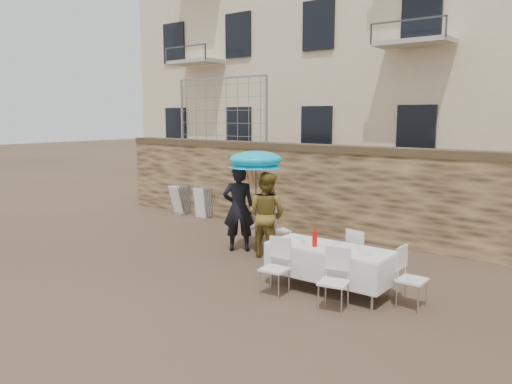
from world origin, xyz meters
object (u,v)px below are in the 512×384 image
Objects in this scene: table_chair_side at (412,278)px; chair_stack_right at (207,201)px; table_chair_back at (361,255)px; chair_stack_left at (185,198)px; couple_chair_left at (254,225)px; couple_chair_right at (279,229)px; woman_dress at (266,215)px; soda_bottle at (315,239)px; umbrella at (256,162)px; table_chair_front_left at (275,268)px; man_suit at (239,209)px; banquet_table at (329,249)px; table_chair_front_right at (334,281)px.

chair_stack_right is at bearing 66.71° from table_chair_side.
table_chair_back reaches higher than chair_stack_left.
couple_chair_left is 0.70m from couple_chair_right.
woman_dress is 2.23m from soda_bottle.
umbrella reaches higher than soda_bottle.
table_chair_back is at bearing -22.49° from chair_stack_right.
soda_bottle is (2.24, -1.29, -1.07)m from umbrella.
table_chair_side is 8.86m from chair_stack_left.
umbrella is 3.03m from table_chair_front_left.
couple_chair_left is 3.56m from chair_stack_right.
soda_bottle is (2.64, -1.19, -0.04)m from man_suit.
chair_stack_right is at bearing 150.64° from banquet_table.
table_chair_front_left is (2.24, -1.79, -0.46)m from man_suit.
table_chair_front_right is at bearing 115.44° from table_chair_back.
couple_chair_right and table_chair_front_right have the same top height.
woman_dress is (0.75, 0.00, -0.04)m from man_suit.
table_chair_side is (2.00, 0.85, 0.00)m from table_chair_front_left.
couple_chair_left and table_chair_back have the same top height.
couple_chair_right is 1.00× the size of table_chair_front_left.
table_chair_side is at bearing 161.46° from woman_dress.
table_chair_side is at bearing 8.88° from soda_bottle.
table_chair_front_left is 1.00× the size of table_chair_side.
table_chair_front_right is (2.94, -1.89, -1.49)m from umbrella.
banquet_table is at bearing 46.72° from table_chair_front_left.
couple_chair_right reaches higher than chair_stack_left.
chair_stack_left is (-8.24, 3.24, -0.02)m from table_chair_side.
couple_chair_right is at bearing 118.71° from table_chair_front_left.
chair_stack_left is at bearing 69.06° from table_chair_side.
table_chair_front_left is 1.74m from table_chair_back.
banquet_table is 0.94m from table_chair_front_right.
man_suit is at bearing -36.56° from chair_stack_right.
man_suit is 0.91× the size of umbrella.
banquet_table is at bearing 36.87° from soda_bottle.
man_suit reaches higher than table_chair_side.
table_chair_front_right is at bearing 133.90° from table_chair_side.
table_chair_front_right reaches higher than chair_stack_right.
umbrella reaches higher than couple_chair_left.
banquet_table is at bearing 123.89° from man_suit.
couple_chair_left is 3.14m from table_chair_back.
woman_dress is at bearing 147.77° from soda_bottle.
table_chair_front_right is at bearing 115.82° from man_suit.
banquet_table is 2.19× the size of table_chair_front_right.
couple_chair_left is at bearing 134.01° from table_chair_front_right.
woman_dress is at bearing 123.26° from couple_chair_right.
chair_stack_right is (-3.10, 1.75, -0.02)m from couple_chair_left.
banquet_table is at bearing -26.04° from chair_stack_left.
table_chair_front_right is at bearing 166.49° from couple_chair_right.
soda_bottle reaches higher than couple_chair_right.
couple_chair_left reaches higher than chair_stack_left.
man_suit is 4.37m from table_chair_side.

